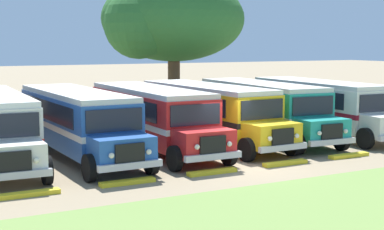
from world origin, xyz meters
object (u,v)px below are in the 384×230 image
parked_bus_slot_2 (152,115)px  broad_shade_tree (169,17)px  parked_bus_slot_1 (78,120)px  parked_bus_slot_3 (209,110)px  parked_bus_slot_5 (321,104)px  parked_bus_slot_4 (263,107)px

parked_bus_slot_2 → broad_shade_tree: size_ratio=1.01×
parked_bus_slot_2 → broad_shade_tree: broad_shade_tree is taller
parked_bus_slot_1 → parked_bus_slot_2: same height
parked_bus_slot_3 → parked_bus_slot_5: bearing=85.2°
parked_bus_slot_1 → broad_shade_tree: size_ratio=1.02×
parked_bus_slot_4 → parked_bus_slot_5: same height
parked_bus_slot_2 → parked_bus_slot_4: 6.51m
parked_bus_slot_5 → broad_shade_tree: 14.25m
parked_bus_slot_1 → parked_bus_slot_5: same height
parked_bus_slot_4 → broad_shade_tree: (0.63, 12.55, 5.15)m
parked_bus_slot_1 → broad_shade_tree: bearing=139.4°
parked_bus_slot_5 → parked_bus_slot_3: bearing=-89.8°
parked_bus_slot_2 → parked_bus_slot_5: bearing=90.5°
parked_bus_slot_1 → broad_shade_tree: broad_shade_tree is taller
parked_bus_slot_3 → parked_bus_slot_5: same height
parked_bus_slot_3 → parked_bus_slot_5: 6.83m
parked_bus_slot_1 → parked_bus_slot_5: bearing=89.0°
broad_shade_tree → parked_bus_slot_5: bearing=-77.4°
parked_bus_slot_1 → parked_bus_slot_4: bearing=91.4°
parked_bus_slot_1 → parked_bus_slot_5: 13.57m
parked_bus_slot_5 → broad_shade_tree: bearing=-164.6°
parked_bus_slot_2 → parked_bus_slot_1: bearing=-88.5°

